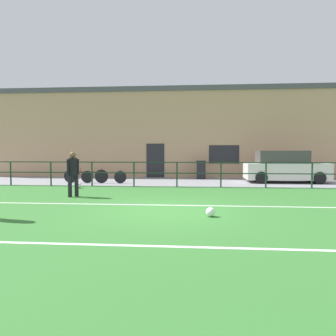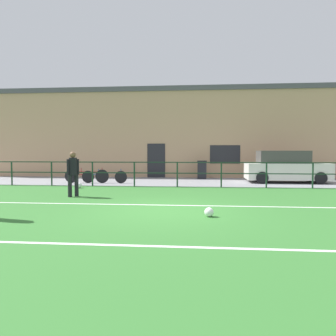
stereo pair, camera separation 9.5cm
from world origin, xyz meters
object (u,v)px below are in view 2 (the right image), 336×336
at_px(trash_bin_0, 202,170).
at_px(parked_car_red, 285,167).
at_px(soccer_ball_spare, 79,185).
at_px(soccer_ball_match, 209,212).
at_px(bicycle_parked_1, 104,177).
at_px(bicycle_parked_0, 87,176).
at_px(player_goalkeeper, 73,171).

bearing_deg(trash_bin_0, parked_car_red, -21.56).
bearing_deg(soccer_ball_spare, soccer_ball_match, -46.26).
height_order(soccer_ball_match, trash_bin_0, trash_bin_0).
height_order(bicycle_parked_1, trash_bin_0, trash_bin_0).
height_order(soccer_ball_match, bicycle_parked_1, bicycle_parked_1).
distance_m(soccer_ball_spare, bicycle_parked_0, 2.13).
bearing_deg(soccer_ball_match, bicycle_parked_1, 122.52).
relative_size(player_goalkeeper, bicycle_parked_0, 0.71).
distance_m(soccer_ball_spare, bicycle_parked_1, 2.16).
relative_size(player_goalkeeper, soccer_ball_spare, 6.82).
bearing_deg(parked_car_red, soccer_ball_match, -114.73).
xyz_separation_m(soccer_ball_spare, trash_bin_0, (5.49, 5.06, 0.44)).
bearing_deg(bicycle_parked_1, parked_car_red, 7.91).
height_order(player_goalkeeper, parked_car_red, parked_car_red).
height_order(player_goalkeeper, bicycle_parked_1, player_goalkeeper).
bearing_deg(parked_car_red, player_goalkeeper, -146.08).
height_order(bicycle_parked_0, bicycle_parked_1, bicycle_parked_0).
relative_size(soccer_ball_match, trash_bin_0, 0.22).
distance_m(bicycle_parked_0, trash_bin_0, 6.60).
distance_m(bicycle_parked_1, trash_bin_0, 5.79).
xyz_separation_m(soccer_ball_match, bicycle_parked_0, (-5.95, 7.89, 0.26)).
bearing_deg(bicycle_parked_0, soccer_ball_match, -52.98).
relative_size(soccer_ball_spare, parked_car_red, 0.06).
relative_size(soccer_ball_spare, bicycle_parked_1, 0.10).
bearing_deg(player_goalkeeper, soccer_ball_match, 107.09).
bearing_deg(soccer_ball_spare, trash_bin_0, 42.66).
distance_m(soccer_ball_match, parked_car_red, 10.13).
relative_size(soccer_ball_match, bicycle_parked_0, 0.10).
relative_size(player_goalkeeper, parked_car_red, 0.39).
height_order(soccer_ball_match, soccer_ball_spare, soccer_ball_spare).
xyz_separation_m(soccer_ball_match, soccer_ball_spare, (-5.56, 5.81, 0.00)).
xyz_separation_m(player_goalkeeper, bicycle_parked_0, (-1.19, 4.76, -0.55)).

